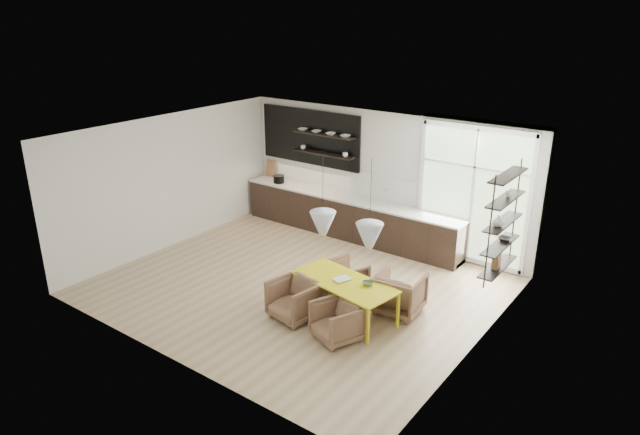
% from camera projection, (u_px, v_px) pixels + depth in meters
% --- Properties ---
extents(room, '(7.02, 6.01, 2.91)m').
position_uv_depth(room, '(356.00, 204.00, 10.87)').
color(room, tan).
rests_on(room, ground).
extents(kitchen_run, '(5.54, 0.69, 2.75)m').
position_uv_depth(kitchen_run, '(347.00, 211.00, 13.08)').
color(kitchen_run, black).
rests_on(kitchen_run, ground).
extents(right_shelving, '(0.26, 1.22, 1.90)m').
position_uv_depth(right_shelving, '(502.00, 226.00, 9.31)').
color(right_shelving, black).
rests_on(right_shelving, ground).
extents(dining_table, '(1.95, 1.12, 0.67)m').
position_uv_depth(dining_table, '(344.00, 283.00, 9.62)').
color(dining_table, yellow).
rests_on(dining_table, ground).
extents(armchair_back_left, '(0.89, 0.90, 0.64)m').
position_uv_depth(armchair_back_left, '(345.00, 278.00, 10.48)').
color(armchair_back_left, brown).
rests_on(armchair_back_left, ground).
extents(armchair_back_right, '(0.86, 0.88, 0.73)m').
position_uv_depth(armchair_back_right, '(399.00, 293.00, 9.85)').
color(armchair_back_right, brown).
rests_on(armchair_back_right, ground).
extents(armchair_front_left, '(0.87, 0.88, 0.70)m').
position_uv_depth(armchair_front_left, '(295.00, 299.00, 9.66)').
color(armchair_front_left, brown).
rests_on(armchair_front_left, ground).
extents(armchair_front_right, '(0.90, 0.91, 0.64)m').
position_uv_depth(armchair_front_right, '(337.00, 321.00, 9.06)').
color(armchair_front_right, brown).
rests_on(armchair_front_right, ground).
extents(wire_stool, '(0.32, 0.32, 0.40)m').
position_uv_depth(wire_stool, '(299.00, 278.00, 10.61)').
color(wire_stool, black).
rests_on(wire_stool, ground).
extents(table_book, '(0.30, 0.34, 0.03)m').
position_uv_depth(table_book, '(338.00, 277.00, 9.72)').
color(table_book, white).
rests_on(table_book, dining_table).
extents(table_bowl, '(0.24, 0.24, 0.06)m').
position_uv_depth(table_bowl, '(368.00, 283.00, 9.45)').
color(table_bowl, '#4F7547').
rests_on(table_bowl, dining_table).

